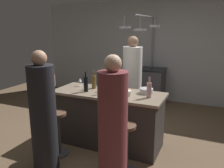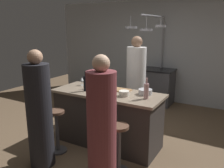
{
  "view_description": "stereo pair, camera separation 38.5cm",
  "coord_description": "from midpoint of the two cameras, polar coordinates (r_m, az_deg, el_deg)",
  "views": [
    {
      "loc": [
        1.53,
        -3.27,
        1.92
      ],
      "look_at": [
        0.0,
        0.15,
        1.0
      ],
      "focal_mm": 37.43,
      "sensor_mm": 36.0,
      "label": 1
    },
    {
      "loc": [
        1.87,
        -3.09,
        1.92
      ],
      "look_at": [
        0.0,
        0.15,
        1.0
      ],
      "focal_mm": 37.43,
      "sensor_mm": 36.0,
      "label": 2
    }
  ],
  "objects": [
    {
      "name": "wine_bottle_white",
      "position": [
        3.5,
        3.36,
        -0.98
      ],
      "size": [
        0.07,
        0.07,
        0.33
      ],
      "color": "gray",
      "rests_on": "kitchen_island"
    },
    {
      "name": "wine_bottle_rose",
      "position": [
        3.43,
        11.58,
        -1.68
      ],
      "size": [
        0.07,
        0.07,
        0.31
      ],
      "color": "#B78C8E",
      "rests_on": "kitchen_island"
    },
    {
      "name": "mixing_bowl_ceramic",
      "position": [
        3.54,
        6.09,
        -2.35
      ],
      "size": [
        0.16,
        0.16,
        0.08
      ],
      "primitive_type": "cylinder",
      "color": "silver",
      "rests_on": "kitchen_island"
    },
    {
      "name": "potted_plant",
      "position": [
        5.36,
        -9.97,
        -4.04
      ],
      "size": [
        0.36,
        0.36,
        0.52
      ],
      "color": "brown",
      "rests_on": "ground_plane"
    },
    {
      "name": "pepper_mill",
      "position": [
        3.63,
        0.45,
        -0.79
      ],
      "size": [
        0.05,
        0.05,
        0.21
      ],
      "primitive_type": "cylinder",
      "color": "#382319",
      "rests_on": "kitchen_island"
    },
    {
      "name": "ground_plane",
      "position": [
        4.09,
        1.7,
        -14.23
      ],
      "size": [
        9.0,
        9.0,
        0.0
      ],
      "primitive_type": "plane",
      "color": "brown"
    },
    {
      "name": "guest_left",
      "position": [
        3.3,
        -14.15,
        -7.18
      ],
      "size": [
        0.35,
        0.35,
        1.64
      ],
      "color": "black",
      "rests_on": "ground_plane"
    },
    {
      "name": "guest_right",
      "position": [
        2.76,
        1.55,
        -11.13
      ],
      "size": [
        0.35,
        0.35,
        1.63
      ],
      "color": "brown",
      "rests_on": "ground_plane"
    },
    {
      "name": "stove_range",
      "position": [
        6.06,
        12.77,
        -0.6
      ],
      "size": [
        0.8,
        0.64,
        0.89
      ],
      "color": "#47474C",
      "rests_on": "ground_plane"
    },
    {
      "name": "wine_bottle_amber",
      "position": [
        3.97,
        -1.52,
        0.65
      ],
      "size": [
        0.07,
        0.07,
        0.3
      ],
      "color": "brown",
      "rests_on": "kitchen_island"
    },
    {
      "name": "wine_glass_near_right_guest",
      "position": [
        3.76,
        0.11,
        -0.29
      ],
      "size": [
        0.07,
        0.07,
        0.15
      ],
      "color": "silver",
      "rests_on": "kitchen_island"
    },
    {
      "name": "bar_stool_right",
      "position": [
        3.2,
        5.26,
        -15.08
      ],
      "size": [
        0.28,
        0.28,
        0.68
      ],
      "color": "#4C4C51",
      "rests_on": "ground_plane"
    },
    {
      "name": "wine_glass_by_chef",
      "position": [
        4.02,
        1.18,
        0.64
      ],
      "size": [
        0.07,
        0.07,
        0.15
      ],
      "color": "silver",
      "rests_on": "kitchen_island"
    },
    {
      "name": "kitchen_island",
      "position": [
        3.89,
        1.75,
        -8.34
      ],
      "size": [
        1.8,
        0.72,
        0.9
      ],
      "color": "#332D2B",
      "rests_on": "ground_plane"
    },
    {
      "name": "overhead_pot_rack",
      "position": [
        5.37,
        11.66,
        10.97
      ],
      "size": [
        0.88,
        1.43,
        2.17
      ],
      "color": "gray",
      "rests_on": "ground_plane"
    },
    {
      "name": "mixing_bowl_steel",
      "position": [
        3.68,
        11.11,
        -1.9
      ],
      "size": [
        0.21,
        0.21,
        0.08
      ],
      "primitive_type": "cylinder",
      "color": "#B7B7BC",
      "rests_on": "kitchen_island"
    },
    {
      "name": "cutting_board",
      "position": [
        3.84,
        5.03,
        -1.49
      ],
      "size": [
        0.32,
        0.22,
        0.02
      ],
      "primitive_type": "cube",
      "color": "#997047",
      "rests_on": "kitchen_island"
    },
    {
      "name": "wine_bottle_dark",
      "position": [
        3.79,
        -3.59,
        0.15
      ],
      "size": [
        0.07,
        0.07,
        0.33
      ],
      "color": "black",
      "rests_on": "kitchen_island"
    },
    {
      "name": "wine_glass_near_left_guest",
      "position": [
        4.16,
        -4.74,
        1.06
      ],
      "size": [
        0.07,
        0.07,
        0.15
      ],
      "color": "silver",
      "rests_on": "kitchen_island"
    },
    {
      "name": "back_wall",
      "position": [
        6.3,
        14.29,
        7.74
      ],
      "size": [
        6.4,
        0.16,
        2.6
      ],
      "primitive_type": "cube",
      "color": "#B2B7BC",
      "rests_on": "ground_plane"
    },
    {
      "name": "chef",
      "position": [
        4.57,
        8.24,
        -0.36
      ],
      "size": [
        0.37,
        0.37,
        1.75
      ],
      "color": "white",
      "rests_on": "ground_plane"
    },
    {
      "name": "bar_stool_left",
      "position": [
        3.74,
        -10.42,
        -10.84
      ],
      "size": [
        0.28,
        0.28,
        0.68
      ],
      "color": "#4C4C51",
      "rests_on": "ground_plane"
    }
  ]
}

